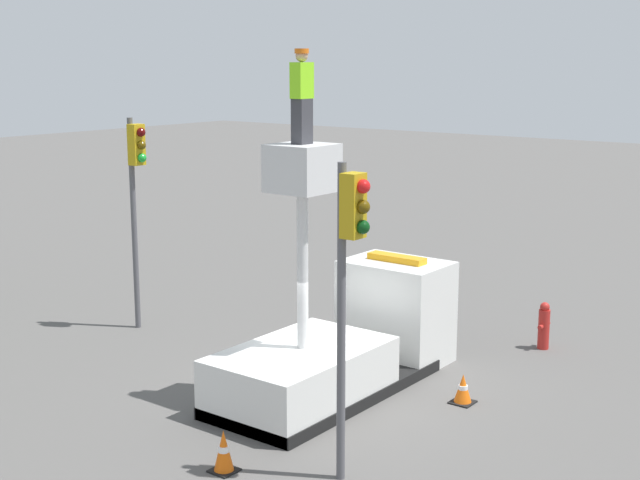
{
  "coord_description": "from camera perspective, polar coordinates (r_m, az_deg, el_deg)",
  "views": [
    {
      "loc": [
        -13.74,
        -10.4,
        6.68
      ],
      "look_at": [
        -1.8,
        -1.24,
        3.64
      ],
      "focal_mm": 50.0,
      "sensor_mm": 36.0,
      "label": 1
    }
  ],
  "objects": [
    {
      "name": "ground_plane",
      "position": [
        18.49,
        0.37,
        -9.77
      ],
      "size": [
        120.0,
        120.0,
        0.0
      ],
      "primitive_type": "plane",
      "color": "#565451"
    },
    {
      "name": "bucket_truck",
      "position": [
        18.63,
        1.52,
        -6.47
      ],
      "size": [
        6.05,
        2.32,
        5.15
      ],
      "color": "black",
      "rests_on": "ground"
    },
    {
      "name": "worker",
      "position": [
        16.66,
        -1.17,
        9.17
      ],
      "size": [
        0.4,
        0.26,
        1.75
      ],
      "color": "#38383D",
      "rests_on": "bucket_truck"
    },
    {
      "name": "traffic_light_pole",
      "position": [
        13.72,
        1.87,
        -1.3
      ],
      "size": [
        0.34,
        0.57,
        5.17
      ],
      "color": "#515156",
      "rests_on": "ground"
    },
    {
      "name": "traffic_light_across",
      "position": [
        22.4,
        -11.69,
        3.7
      ],
      "size": [
        0.34,
        0.57,
        5.32
      ],
      "color": "#515156",
      "rests_on": "ground"
    },
    {
      "name": "fire_hydrant",
      "position": [
        21.68,
        14.14,
        -5.35
      ],
      "size": [
        0.51,
        0.27,
        1.13
      ],
      "color": "#B2231E",
      "rests_on": "ground"
    },
    {
      "name": "traffic_cone_rear",
      "position": [
        15.18,
        -6.18,
        -13.34
      ],
      "size": [
        0.42,
        0.42,
        0.72
      ],
      "color": "black",
      "rests_on": "ground"
    },
    {
      "name": "traffic_cone_curbside",
      "position": [
        18.11,
        9.13,
        -9.43
      ],
      "size": [
        0.44,
        0.44,
        0.6
      ],
      "color": "black",
      "rests_on": "ground"
    }
  ]
}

